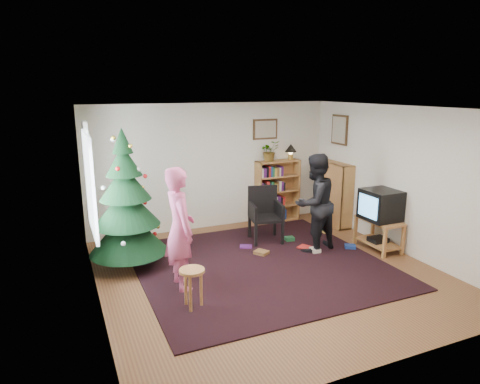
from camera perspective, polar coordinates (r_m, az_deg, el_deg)
name	(u,v)px	position (r m, az deg, el deg)	size (l,w,h in m)	color
floor	(269,272)	(6.75, 3.89, -10.65)	(5.00, 5.00, 0.00)	brown
ceiling	(272,108)	(6.15, 4.27, 11.07)	(5.00, 5.00, 0.00)	white
wall_back	(213,166)	(8.58, -3.65, 3.42)	(5.00, 0.02, 2.50)	silver
wall_front	(391,252)	(4.38, 19.44, -7.58)	(5.00, 0.02, 2.50)	silver
wall_left	(93,213)	(5.67, -19.01, -2.72)	(0.02, 5.00, 2.50)	silver
wall_right	(401,180)	(7.79, 20.63, 1.50)	(0.02, 5.00, 2.50)	silver
rug	(260,265)	(6.99, 2.75, -9.65)	(3.80, 3.60, 0.02)	black
window_pane	(90,184)	(6.19, -19.39, 1.00)	(0.04, 1.20, 1.40)	silver
curtain	(89,175)	(6.88, -19.52, 2.20)	(0.06, 0.35, 1.60)	white
picture_back	(265,129)	(8.91, 3.38, 8.36)	(0.55, 0.03, 0.42)	#4C3319
picture_right	(340,130)	(8.99, 13.14, 8.07)	(0.03, 0.50, 0.60)	#4C3319
christmas_tree	(127,210)	(6.89, -14.89, -2.39)	(1.22, 1.22, 2.22)	#3F2816
bookshelf_back	(277,190)	(9.12, 5.00, 0.25)	(0.95, 0.30, 1.30)	#B27D3F
bookshelf_right	(333,193)	(9.05, 12.35, -0.11)	(0.30, 0.95, 1.30)	#B27D3F
tv_stand	(379,232)	(7.92, 17.99, -5.07)	(0.46, 0.82, 0.55)	#B27D3F
crt_tv	(381,205)	(7.78, 18.24, -1.63)	(0.56, 0.60, 0.52)	black
armchair	(263,212)	(7.94, 3.11, -2.63)	(0.65, 0.66, 1.01)	black
stool	(192,278)	(5.59, -6.41, -11.36)	(0.33, 0.33, 0.54)	#B27D3F
person_standing	(180,229)	(6.02, -8.03, -4.88)	(0.64, 0.42, 1.75)	#C44E79
person_by_chair	(315,203)	(7.44, 9.91, -1.47)	(0.83, 0.65, 1.71)	black
potted_plant	(270,151)	(8.86, 3.98, 5.49)	(0.39, 0.33, 0.43)	gray
table_lamp	(291,149)	(9.10, 6.79, 5.70)	(0.25, 0.25, 0.33)	#A57F33
floor_clutter	(299,245)	(7.81, 7.91, -6.96)	(1.96, 1.08, 0.08)	#A51E19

